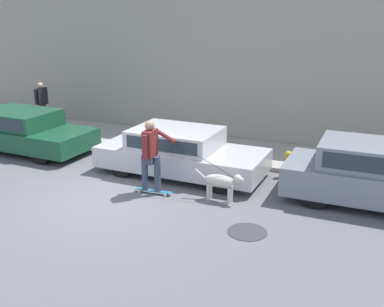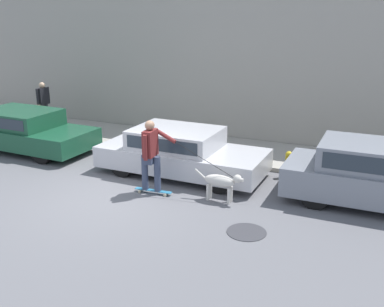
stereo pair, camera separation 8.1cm
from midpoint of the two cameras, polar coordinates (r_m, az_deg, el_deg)
ground_plane at (r=10.46m, az=-10.23°, el=-5.60°), size 36.00×36.00×0.00m
back_wall at (r=14.88m, az=1.95°, el=11.81°), size 32.00×0.30×5.15m
sidewalk_curb at (r=14.10m, az=-0.27°, el=1.06°), size 30.00×2.46×0.11m
parked_car_0 at (r=14.60m, az=-20.85°, el=2.70°), size 4.42×1.92×1.23m
parked_car_1 at (r=11.61m, az=-1.70°, el=0.13°), size 4.33×1.85×1.21m
parked_car_2 at (r=10.55m, az=22.62°, el=-2.59°), size 4.16×1.77×1.37m
dog at (r=9.98m, az=3.55°, el=-3.61°), size 1.17×0.30×0.70m
skateboarder at (r=10.25m, az=-5.45°, el=0.08°), size 2.44×0.62×1.75m
pedestrian_with_bag at (r=16.94m, az=-18.70°, el=6.16°), size 0.24×0.73×1.58m
manhole_cover at (r=8.86m, az=6.78°, el=-9.85°), size 0.77×0.77×0.01m
fire_hydrant at (r=11.68m, az=11.88°, el=-1.25°), size 0.18×0.18×0.71m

